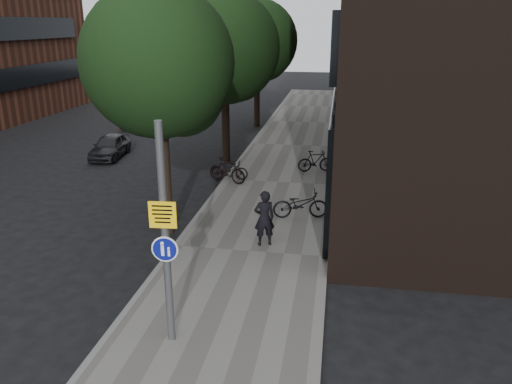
% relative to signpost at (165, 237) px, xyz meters
% --- Properties ---
extents(ground, '(120.00, 120.00, 0.00)m').
position_rel_signpost_xyz_m(ground, '(0.62, 1.08, -2.44)').
color(ground, black).
rests_on(ground, ground).
extents(sidewalk, '(4.50, 60.00, 0.12)m').
position_rel_signpost_xyz_m(sidewalk, '(0.87, 11.08, -2.38)').
color(sidewalk, slate).
rests_on(sidewalk, ground).
extents(curb_edge, '(0.15, 60.00, 0.13)m').
position_rel_signpost_xyz_m(curb_edge, '(-1.38, 11.08, -2.37)').
color(curb_edge, slate).
rests_on(curb_edge, ground).
extents(street_tree_near, '(4.40, 4.40, 7.50)m').
position_rel_signpost_xyz_m(street_tree_near, '(-1.91, 5.72, 2.67)').
color(street_tree_near, black).
rests_on(street_tree_near, ground).
extents(street_tree_mid, '(5.00, 5.00, 7.80)m').
position_rel_signpost_xyz_m(street_tree_mid, '(-1.91, 14.22, 2.68)').
color(street_tree_mid, black).
rests_on(street_tree_mid, ground).
extents(street_tree_far, '(5.00, 5.00, 7.80)m').
position_rel_signpost_xyz_m(street_tree_far, '(-1.91, 23.22, 2.68)').
color(street_tree_far, black).
rests_on(street_tree_far, ground).
extents(signpost, '(0.53, 0.15, 4.59)m').
position_rel_signpost_xyz_m(signpost, '(0.00, 0.00, 0.00)').
color(signpost, '#595B5E').
rests_on(signpost, sidewalk).
extents(pedestrian, '(0.71, 0.59, 1.68)m').
position_rel_signpost_xyz_m(pedestrian, '(1.21, 4.91, -1.48)').
color(pedestrian, black).
rests_on(pedestrian, sidewalk).
extents(parked_bike_facade_near, '(1.93, 1.01, 0.97)m').
position_rel_signpost_xyz_m(parked_bike_facade_near, '(2.09, 7.24, -1.83)').
color(parked_bike_facade_near, black).
rests_on(parked_bike_facade_near, sidewalk).
extents(parked_bike_facade_far, '(1.64, 0.88, 0.95)m').
position_rel_signpost_xyz_m(parked_bike_facade_far, '(2.31, 12.86, -1.84)').
color(parked_bike_facade_far, black).
rests_on(parked_bike_facade_far, sidewalk).
extents(parked_bike_curb_near, '(1.55, 0.55, 0.81)m').
position_rel_signpost_xyz_m(parked_bike_curb_near, '(-1.18, 11.15, -1.91)').
color(parked_bike_curb_near, black).
rests_on(parked_bike_curb_near, sidewalk).
extents(parked_bike_curb_far, '(1.78, 1.05, 1.03)m').
position_rel_signpost_xyz_m(parked_bike_curb_far, '(-1.18, 10.67, -1.80)').
color(parked_bike_curb_far, black).
rests_on(parked_bike_curb_far, sidewalk).
extents(parked_car_near, '(1.67, 3.45, 1.13)m').
position_rel_signpost_xyz_m(parked_car_near, '(-7.89, 14.13, -1.87)').
color(parked_car_near, black).
rests_on(parked_car_near, ground).
extents(parked_car_mid, '(1.39, 3.49, 1.13)m').
position_rel_signpost_xyz_m(parked_car_mid, '(-9.51, 21.62, -1.87)').
color(parked_car_mid, '#501720').
rests_on(parked_car_mid, ground).
extents(parked_car_far, '(1.93, 4.56, 1.31)m').
position_rel_signpost_xyz_m(parked_car_far, '(-9.00, 28.80, -1.78)').
color(parked_car_far, black).
rests_on(parked_car_far, ground).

